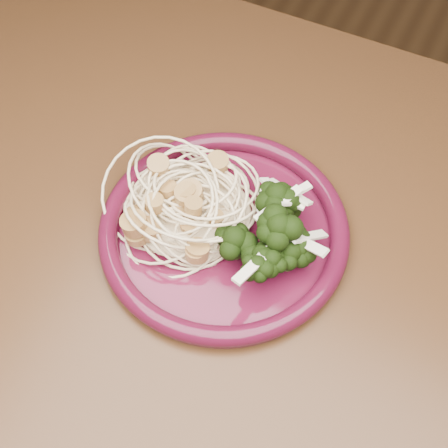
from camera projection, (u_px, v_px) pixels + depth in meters
dining_table at (268, 346)px, 0.67m from camera, size 1.20×0.80×0.75m
dinner_plate at (224, 230)px, 0.63m from camera, size 0.28×0.28×0.02m
spaghetti_pile at (187, 204)px, 0.63m from camera, size 0.15×0.13×0.03m
scallop_cluster at (185, 182)px, 0.60m from camera, size 0.14×0.14×0.04m
broccoli_pile at (272, 244)px, 0.59m from camera, size 0.10×0.14×0.05m
onion_garnish at (274, 226)px, 0.57m from camera, size 0.07×0.09×0.05m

